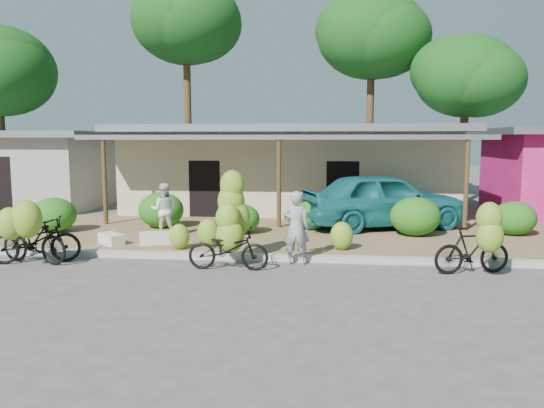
{
  "coord_description": "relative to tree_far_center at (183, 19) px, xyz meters",
  "views": [
    {
      "loc": [
        1.52,
        -10.12,
        2.83
      ],
      "look_at": [
        0.1,
        3.16,
        1.2
      ],
      "focal_mm": 35.0,
      "sensor_mm": 36.0,
      "label": 1
    }
  ],
  "objects": [
    {
      "name": "loose_banana_b",
      "position": [
        4.18,
        -13.18,
        -8.21
      ],
      "size": [
        0.57,
        0.48,
        0.71
      ],
      "primitive_type": "ellipsoid",
      "color": "#8BA729",
      "rests_on": "sidewalk"
    },
    {
      "name": "bystander",
      "position": [
        2.62,
        -11.91,
        -7.82
      ],
      "size": [
        0.82,
        0.69,
        1.5
      ],
      "primitive_type": "imported",
      "rotation": [
        0.0,
        0.0,
        3.32
      ],
      "color": "white",
      "rests_on": "sidewalk"
    },
    {
      "name": "hedge_1",
      "position": [
        2.07,
        -10.49,
        -8.02
      ],
      "size": [
        1.4,
        1.26,
        1.09
      ],
      "primitive_type": "ellipsoid",
      "color": "#175212",
      "rests_on": "sidewalk"
    },
    {
      "name": "bike_right",
      "position": [
        10.29,
        -15.04,
        -8.02
      ],
      "size": [
        1.74,
        1.29,
        1.61
      ],
      "rotation": [
        0.0,
        0.0,
        1.82
      ],
      "color": "black",
      "rests_on": "ground"
    },
    {
      "name": "vendor",
      "position": [
        6.49,
        -14.41,
        -7.84
      ],
      "size": [
        0.62,
        0.41,
        1.69
      ],
      "primitive_type": "imported",
      "rotation": [
        0.0,
        0.0,
        3.15
      ],
      "color": "gray",
      "rests_on": "ground"
    },
    {
      "name": "bike_far_left",
      "position": [
        0.55,
        -15.01,
        -8.06
      ],
      "size": [
        2.13,
        1.55,
        1.53
      ],
      "rotation": [
        0.0,
        0.0,
        1.89
      ],
      "color": "black",
      "rests_on": "ground"
    },
    {
      "name": "hedge_3",
      "position": [
        6.75,
        -10.33,
        -8.13
      ],
      "size": [
        1.14,
        1.02,
        0.89
      ],
      "primitive_type": "ellipsoid",
      "color": "#175212",
      "rests_on": "sidewalk"
    },
    {
      "name": "bike_center",
      "position": [
        5.06,
        -14.81,
        -7.85
      ],
      "size": [
        1.77,
        1.16,
        2.15
      ],
      "rotation": [
        0.0,
        0.0,
        1.57
      ],
      "color": "black",
      "rests_on": "ground"
    },
    {
      "name": "hedge_2",
      "position": [
        4.7,
        -11.26,
        -8.14
      ],
      "size": [
        1.11,
        1.0,
        0.86
      ],
      "primitive_type": "ellipsoid",
      "color": "#175212",
      "rests_on": "sidewalk"
    },
    {
      "name": "hedge_0",
      "position": [
        -0.81,
        -11.6,
        -8.06
      ],
      "size": [
        1.31,
        1.18,
        1.02
      ],
      "primitive_type": "ellipsoid",
      "color": "#175212",
      "rests_on": "sidewalk"
    },
    {
      "name": "loose_banana_c",
      "position": [
        7.55,
        -13.26,
        -8.22
      ],
      "size": [
        0.56,
        0.48,
        0.7
      ],
      "primitive_type": "ellipsoid",
      "color": "#8BA729",
      "rests_on": "sidewalk"
    },
    {
      "name": "teal_van",
      "position": [
        8.9,
        -9.77,
        -7.71
      ],
      "size": [
        5.45,
        3.6,
        1.72
      ],
      "primitive_type": "imported",
      "rotation": [
        0.0,
        0.0,
        1.91
      ],
      "color": "#166266",
      "rests_on": "sidewalk"
    },
    {
      "name": "tree_far_center",
      "position": [
        0.0,
        0.0,
        0.0
      ],
      "size": [
        5.41,
        5.31,
        10.73
      ],
      "color": "#4E3B1F",
      "rests_on": "ground"
    },
    {
      "name": "sidewalk",
      "position": [
        5.69,
        -11.11,
        -8.63
      ],
      "size": [
        60.0,
        6.0,
        0.12
      ],
      "primitive_type": "cube",
      "color": "olive",
      "rests_on": "ground"
    },
    {
      "name": "curb",
      "position": [
        5.69,
        -14.11,
        -8.61
      ],
      "size": [
        60.0,
        0.25,
        0.15
      ],
      "primitive_type": "cube",
      "color": "#A8A399",
      "rests_on": "ground"
    },
    {
      "name": "loose_banana_a",
      "position": [
        3.55,
        -13.61,
        -8.25
      ],
      "size": [
        0.51,
        0.43,
        0.63
      ],
      "primitive_type": "ellipsoid",
      "color": "#8BA729",
      "rests_on": "sidewalk"
    },
    {
      "name": "sack_far",
      "position": [
        1.61,
        -13.2,
        -8.43
      ],
      "size": [
        0.82,
        0.77,
        0.28
      ],
      "primitive_type": "cube",
      "rotation": [
        0.0,
        0.0,
        -0.7
      ],
      "color": "silver",
      "rests_on": "sidewalk"
    },
    {
      "name": "tree_center_right",
      "position": [
        9.0,
        0.5,
        -0.78
      ],
      "size": [
        5.36,
        5.26,
        9.92
      ],
      "color": "#4E3B1F",
      "rests_on": "ground"
    },
    {
      "name": "bike_left",
      "position": [
        0.49,
        -15.08,
        -8.07
      ],
      "size": [
        1.86,
        1.33,
        1.38
      ],
      "rotation": [
        0.0,
        0.0,
        1.34
      ],
      "color": "black",
      "rests_on": "ground"
    },
    {
      "name": "hedge_5",
      "position": [
        12.48,
        -10.67,
        -8.09
      ],
      "size": [
        1.24,
        1.11,
        0.96
      ],
      "primitive_type": "ellipsoid",
      "color": "#175212",
      "rests_on": "sidewalk"
    },
    {
      "name": "sack_near",
      "position": [
        2.74,
        -12.98,
        -8.42
      ],
      "size": [
        0.93,
        0.66,
        0.3
      ],
      "primitive_type": "cube",
      "rotation": [
        0.0,
        0.0,
        0.34
      ],
      "color": "silver",
      "rests_on": "sidewalk"
    },
    {
      "name": "shop_grey",
      "position": [
        -5.31,
        -5.12,
        -7.07
      ],
      "size": [
        7.0,
        6.0,
        3.15
      ],
      "color": "#9A9A95",
      "rests_on": "ground"
    },
    {
      "name": "ground",
      "position": [
        5.69,
        -16.11,
        -8.69
      ],
      "size": [
        100.0,
        100.0,
        0.0
      ],
      "primitive_type": "plane",
      "color": "#4E4B48",
      "rests_on": "ground"
    },
    {
      "name": "hedge_4",
      "position": [
        9.66,
        -11.08,
        -8.02
      ],
      "size": [
        1.41,
        1.27,
        1.1
      ],
      "primitive_type": "ellipsoid",
      "color": "#175212",
      "rests_on": "sidewalk"
    },
    {
      "name": "tree_near_right",
      "position": [
        13.0,
        -1.5,
        -3.0
      ],
      "size": [
        4.63,
        4.47,
        7.41
      ],
      "color": "#4E3B1F",
      "rests_on": "ground"
    },
    {
      "name": "shop_main",
      "position": [
        5.69,
        -5.18,
        -6.97
      ],
      "size": [
        13.0,
        8.5,
        3.35
      ],
      "color": "#BFAA90",
      "rests_on": "ground"
    }
  ]
}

